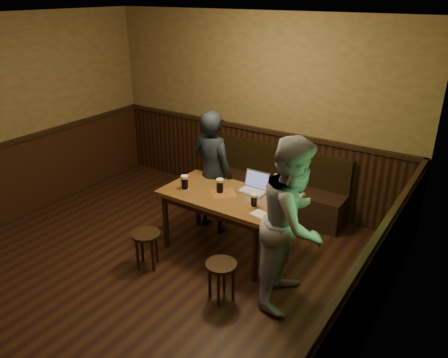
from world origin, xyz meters
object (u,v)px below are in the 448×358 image
at_px(stool_left, 146,240).
at_px(pint_mid, 220,186).
at_px(pint_right, 254,200).
at_px(laptop, 254,186).
at_px(person_suit, 213,172).
at_px(bench, 273,190).
at_px(person_grey, 293,222).
at_px(pub_table, 223,201).
at_px(pint_left, 185,182).
at_px(stool_right, 221,271).

relative_size(stool_left, pint_mid, 2.54).
xyz_separation_m(stool_left, pint_mid, (0.50, 0.80, 0.52)).
bearing_deg(pint_right, laptop, 118.93).
distance_m(pint_mid, person_suit, 0.54).
relative_size(bench, person_grey, 1.21).
bearing_deg(pint_mid, pub_table, -0.51).
xyz_separation_m(bench, pint_right, (0.47, -1.43, 0.56)).
bearing_deg(pint_left, stool_left, -97.55).
distance_m(pub_table, person_suit, 0.60).
relative_size(pub_table, stool_right, 3.31).
relative_size(stool_left, laptop, 1.38).
bearing_deg(stool_left, bench, 75.52).
height_order(stool_left, person_suit, person_suit).
relative_size(stool_left, person_grey, 0.25).
relative_size(bench, laptop, 6.66).
xyz_separation_m(bench, person_suit, (-0.42, -0.96, 0.53)).
bearing_deg(person_grey, stool_right, 120.11).
bearing_deg(bench, pint_mid, -92.16).
height_order(pint_right, person_suit, person_suit).
relative_size(bench, pint_left, 12.22).
height_order(pint_left, laptop, laptop).
height_order(pub_table, stool_right, pub_table).
bearing_deg(pint_right, pint_mid, 170.46).
distance_m(bench, person_grey, 2.12).
height_order(stool_left, laptop, laptop).
bearing_deg(bench, pint_right, -71.73).
xyz_separation_m(stool_left, stool_right, (1.07, -0.02, -0.00)).
bearing_deg(pint_right, stool_left, -145.21).
bearing_deg(pub_table, person_grey, -18.16).
relative_size(bench, pint_mid, 12.30).
xyz_separation_m(pub_table, pint_right, (0.47, -0.09, 0.18)).
bearing_deg(stool_left, person_grey, 14.56).
relative_size(stool_right, pint_left, 2.51).
distance_m(bench, pub_table, 1.40).
xyz_separation_m(pint_left, laptop, (0.74, 0.43, -0.03)).
relative_size(laptop, person_suit, 0.20).
bearing_deg(person_suit, pub_table, 142.50).
bearing_deg(pint_left, pub_table, 18.10).
height_order(stool_left, pint_left, pint_left).
xyz_separation_m(pint_mid, pint_right, (0.52, -0.09, -0.01)).
xyz_separation_m(pub_table, pint_mid, (-0.05, 0.00, 0.19)).
xyz_separation_m(pint_mid, person_grey, (1.14, -0.38, 0.02)).
xyz_separation_m(pint_left, pint_right, (0.94, 0.07, -0.01)).
relative_size(stool_right, pint_right, 2.99).
bearing_deg(pint_left, laptop, 29.88).
height_order(pint_left, person_grey, person_grey).
distance_m(stool_left, pint_left, 0.84).
bearing_deg(pint_mid, stool_left, -122.13).
height_order(stool_left, pint_mid, pint_mid).
bearing_deg(pint_left, stool_right, -34.18).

